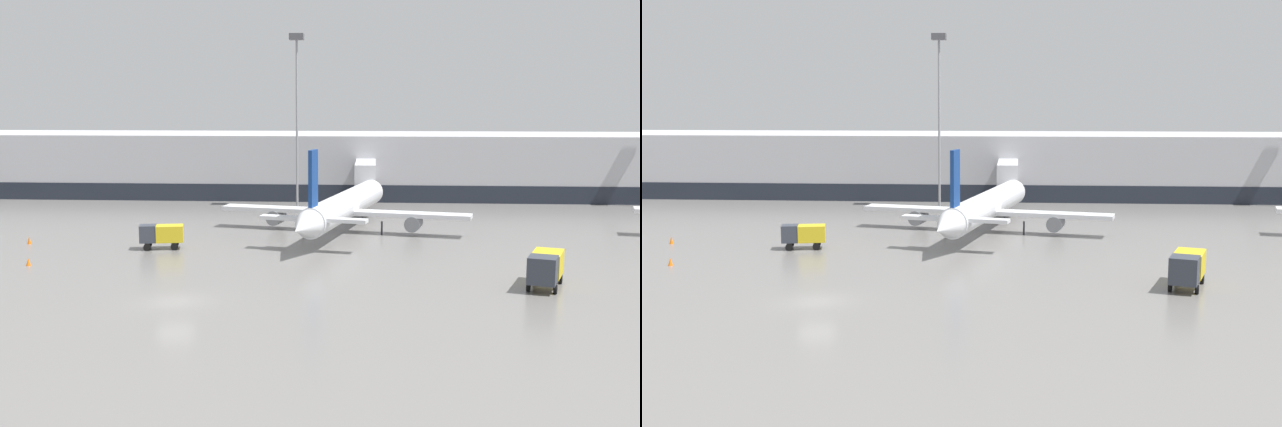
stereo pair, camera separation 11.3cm
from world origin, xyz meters
TOP-DOWN VIEW (x-y plane):
  - ground_plane at (0.00, 0.00)m, footprint 320.00×320.00m
  - terminal_building at (0.04, 61.94)m, footprint 160.00×26.73m
  - parked_jet_2 at (10.82, 30.07)m, footprint 26.98×33.23m
  - service_truck_0 at (-6.09, 19.32)m, footprint 4.33×2.52m
  - service_truck_1 at (27.17, 6.13)m, footprint 3.81×6.04m
  - traffic_cone_2 at (-15.56, 11.08)m, footprint 0.42×0.42m
  - traffic_cone_3 at (-19.81, 20.95)m, footprint 0.39×0.39m
  - apron_light_mast_1 at (4.11, 48.42)m, footprint 1.80×1.80m

SIDE VIEW (x-z plane):
  - ground_plane at x=0.00m, z-range 0.00..0.00m
  - traffic_cone_2 at x=-15.56m, z-range 0.00..0.66m
  - traffic_cone_3 at x=-19.81m, z-range 0.00..0.78m
  - service_truck_0 at x=-6.09m, z-range 0.28..2.62m
  - service_truck_1 at x=27.17m, z-range 0.28..3.00m
  - parked_jet_2 at x=10.82m, z-range -2.06..7.48m
  - terminal_building at x=0.04m, z-range -0.01..8.99m
  - apron_light_mast_1 at x=4.11m, z-range 5.97..28.21m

